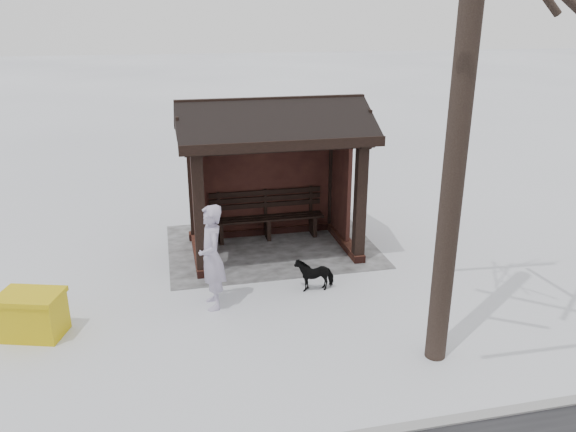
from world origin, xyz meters
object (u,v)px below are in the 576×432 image
at_px(pedestrian, 212,257).
at_px(bus_shelter, 271,144).
at_px(grit_bin, 32,314).
at_px(dog, 314,274).

bearing_deg(pedestrian, bus_shelter, 143.07).
relative_size(bus_shelter, pedestrian, 2.06).
relative_size(bus_shelter, grit_bin, 3.44).
height_order(pedestrian, grit_bin, pedestrian).
bearing_deg(bus_shelter, pedestrian, 57.76).
bearing_deg(grit_bin, pedestrian, -156.04).
height_order(pedestrian, dog, pedestrian).
xyz_separation_m(bus_shelter, dog, (-0.38, 1.98, -1.89)).
height_order(bus_shelter, dog, bus_shelter).
distance_m(bus_shelter, grit_bin, 5.17).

